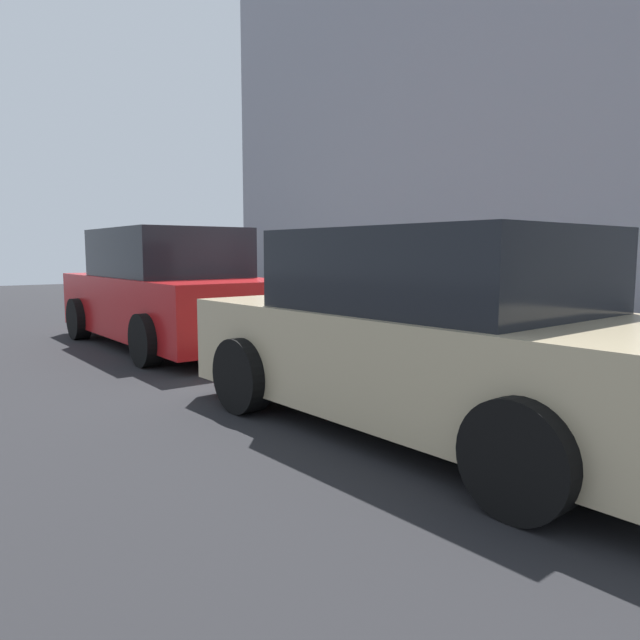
% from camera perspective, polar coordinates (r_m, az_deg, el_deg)
% --- Properties ---
extents(ground_plane, '(40.00, 40.00, 0.00)m').
position_cam_1_polar(ground_plane, '(8.34, 0.49, -2.76)').
color(ground_plane, black).
extents(sidewalk_curb, '(18.00, 5.00, 0.14)m').
position_cam_1_polar(sidewalk_curb, '(10.05, 11.82, -0.90)').
color(sidewalk_curb, '#ADA89E').
rests_on(sidewalk_curb, ground_plane).
extents(building_facade_sidewalk_side, '(24.00, 3.00, 11.68)m').
position_cam_1_polar(building_facade_sidewalk_side, '(14.53, 25.66, 23.96)').
color(building_facade_sidewalk_side, gray).
rests_on(building_facade_sidewalk_side, ground_plane).
extents(suitcase_navy_0, '(0.37, 0.25, 1.00)m').
position_cam_1_polar(suitcase_navy_0, '(6.43, 24.07, -1.57)').
color(suitcase_navy_0, navy).
rests_on(suitcase_navy_0, sidewalk_curb).
extents(suitcase_black_1, '(0.42, 0.20, 0.83)m').
position_cam_1_polar(suitcase_black_1, '(6.78, 20.75, -1.55)').
color(suitcase_black_1, black).
rests_on(suitcase_black_1, sidewalk_curb).
extents(suitcase_olive_2, '(0.38, 0.26, 1.00)m').
position_cam_1_polar(suitcase_olive_2, '(7.05, 17.27, -0.67)').
color(suitcase_olive_2, '#59601E').
rests_on(suitcase_olive_2, sidewalk_curb).
extents(suitcase_red_3, '(0.41, 0.23, 1.04)m').
position_cam_1_polar(suitcase_red_3, '(7.33, 13.95, -0.20)').
color(suitcase_red_3, red).
rests_on(suitcase_red_3, sidewalk_curb).
extents(suitcase_maroon_4, '(0.46, 0.26, 0.81)m').
position_cam_1_polar(suitcase_maroon_4, '(7.71, 10.93, -0.54)').
color(suitcase_maroon_4, maroon).
rests_on(suitcase_maroon_4, sidewalk_curb).
extents(suitcase_teal_5, '(0.37, 0.27, 1.04)m').
position_cam_1_polar(suitcase_teal_5, '(7.97, 7.71, 0.37)').
color(suitcase_teal_5, '#0F606B').
rests_on(suitcase_teal_5, sidewalk_curb).
extents(suitcase_silver_6, '(0.37, 0.22, 0.76)m').
position_cam_1_polar(suitcase_silver_6, '(8.40, 5.96, 0.08)').
color(suitcase_silver_6, '#9EA0A8').
rests_on(suitcase_silver_6, sidewalk_curb).
extents(suitcase_navy_7, '(0.49, 0.29, 0.76)m').
position_cam_1_polar(suitcase_navy_7, '(8.75, 3.34, 0.90)').
color(suitcase_navy_7, navy).
rests_on(suitcase_navy_7, sidewalk_curb).
extents(suitcase_black_8, '(0.48, 0.27, 0.77)m').
position_cam_1_polar(suitcase_black_8, '(9.22, 1.19, 1.26)').
color(suitcase_black_8, black).
rests_on(suitcase_black_8, sidewalk_curb).
extents(suitcase_olive_9, '(0.42, 0.26, 0.75)m').
position_cam_1_polar(suitcase_olive_9, '(9.61, -1.26, 1.42)').
color(suitcase_olive_9, '#59601E').
rests_on(suitcase_olive_9, sidewalk_curb).
extents(suitcase_red_10, '(0.36, 0.20, 0.65)m').
position_cam_1_polar(suitcase_red_10, '(10.04, -2.81, 1.34)').
color(suitcase_red_10, red).
rests_on(suitcase_red_10, sidewalk_curb).
extents(fire_hydrant, '(0.39, 0.21, 0.82)m').
position_cam_1_polar(fire_hydrant, '(10.60, -4.92, 2.32)').
color(fire_hydrant, '#99999E').
rests_on(fire_hydrant, sidewalk_curb).
extents(bollard_post, '(0.14, 0.14, 0.67)m').
position_cam_1_polar(bollard_post, '(10.99, -7.09, 1.96)').
color(bollard_post, brown).
rests_on(bollard_post, sidewalk_curb).
extents(parked_car_beige_0, '(4.29, 2.20, 1.53)m').
position_cam_1_polar(parked_car_beige_0, '(4.61, 11.15, -1.49)').
color(parked_car_beige_0, tan).
rests_on(parked_car_beige_0, ground_plane).
extents(parked_car_red_1, '(4.54, 1.98, 1.69)m').
position_cam_1_polar(parked_car_red_1, '(8.84, -14.52, 2.68)').
color(parked_car_red_1, '#AD1619').
rests_on(parked_car_red_1, ground_plane).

